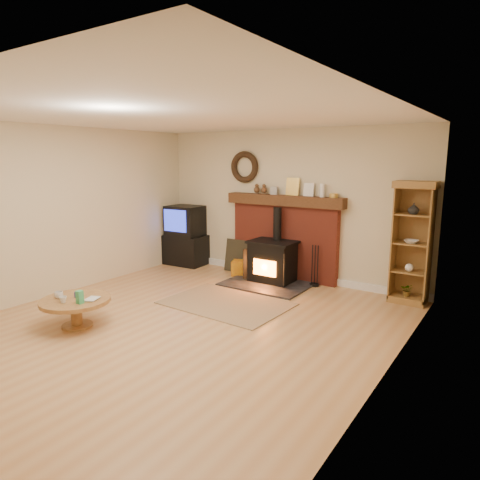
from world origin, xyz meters
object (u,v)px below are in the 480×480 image
Objects in this scene: coffee_table at (75,304)px; wood_stove at (272,263)px; tv_unit at (186,236)px; curio_cabinet at (412,243)px.

wood_stove is at bearing 70.80° from coffee_table.
tv_unit is 1.37× the size of coffee_table.
wood_stove is 0.78× the size of curio_cabinet.
curio_cabinet is (2.19, 0.28, 0.55)m from wood_stove.
coffee_table is (-3.26, -3.36, -0.60)m from curio_cabinet.
curio_cabinet is 4.72m from coffee_table.
curio_cabinet is at bearing 45.90° from coffee_table.
curio_cabinet is (4.28, 0.08, 0.33)m from tv_unit.
coffee_table is at bearing -134.10° from curio_cabinet.
wood_stove reaches higher than tv_unit.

